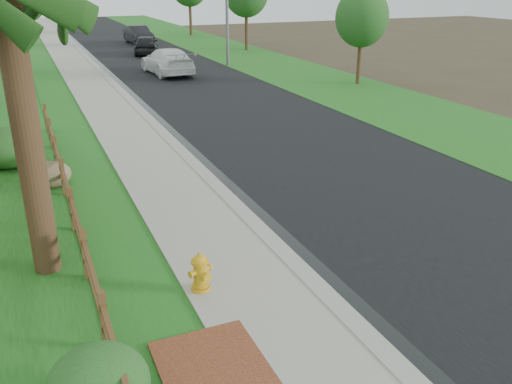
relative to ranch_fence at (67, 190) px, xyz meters
name	(u,v)px	position (x,y,z in m)	size (l,w,h in m)	color
ground	(316,313)	(3.60, -6.40, -0.62)	(120.00, 120.00, 0.00)	#39301F
road	(144,55)	(8.20, 28.60, -0.61)	(8.00, 90.00, 0.02)	black
curb	(87,58)	(4.00, 28.60, -0.56)	(0.40, 90.00, 0.12)	#9B9B8D
wet_gutter	(92,58)	(4.35, 28.60, -0.60)	(0.50, 90.00, 0.00)	black
sidewalk	(69,59)	(2.70, 28.60, -0.57)	(2.20, 90.00, 0.10)	#9B9587
grass_strip	(41,61)	(0.80, 28.60, -0.59)	(1.60, 90.00, 0.06)	#1C5418
verge_far	(229,51)	(15.10, 28.60, -0.60)	(6.00, 90.00, 0.04)	#1C5418
brick_patch	(219,379)	(1.40, -7.40, -0.56)	(1.60, 2.40, 0.11)	brown
ranch_fence	(67,190)	(0.00, 0.00, 0.00)	(0.12, 16.92, 1.10)	#542E1C
fire_hydrant	(200,273)	(1.90, -4.99, -0.16)	(0.52, 0.42, 0.79)	orange
white_suv	(167,61)	(7.69, 19.54, 0.18)	(2.17, 5.35, 1.55)	white
dark_car_mid	(146,45)	(8.51, 29.08, 0.13)	(1.72, 4.27, 1.46)	black
dark_car_far	(139,35)	(9.46, 36.30, 0.17)	(1.62, 4.66, 1.53)	black
boulder	(50,175)	(-0.30, 2.02, -0.23)	(1.17, 0.87, 0.78)	brown
shrub_d	(9,148)	(-1.32, 4.41, 0.03)	(1.89, 1.89, 1.29)	#1D491A
tree_near_right	(362,17)	(16.60, 12.14, 2.95)	(2.86, 2.86, 5.15)	#3D2819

